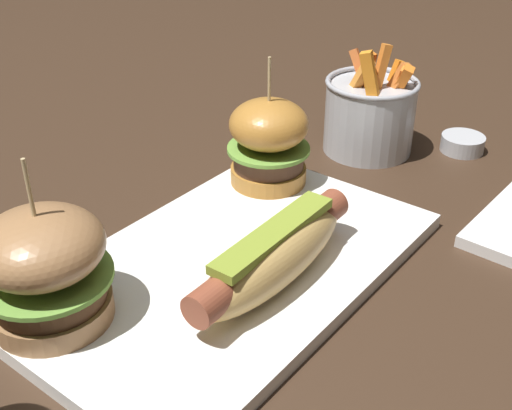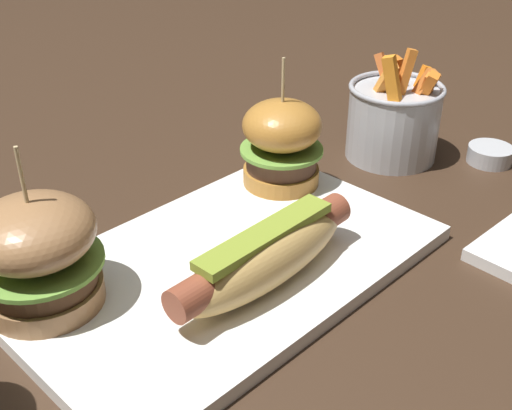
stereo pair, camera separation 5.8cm
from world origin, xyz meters
The scene contains 7 objects.
ground_plane centered at (0.00, 0.00, 0.00)m, with size 3.00×3.00×0.00m, color #382619.
platter_main centered at (0.00, 0.00, 0.01)m, with size 0.37×0.23×0.01m, color white.
hot_dog centered at (0.00, -0.05, 0.04)m, with size 0.20×0.05×0.05m.
slider_left centered at (-0.14, 0.06, 0.06)m, with size 0.10×0.10×0.14m.
slider_right centered at (0.14, 0.06, 0.06)m, with size 0.09×0.09×0.14m.
fries_bucket centered at (0.30, 0.03, 0.05)m, with size 0.11×0.11×0.13m.
sauce_ramekin centered at (0.37, -0.06, 0.01)m, with size 0.05×0.05×0.02m.
Camera 2 is at (-0.32, -0.35, 0.35)m, focal length 45.69 mm.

